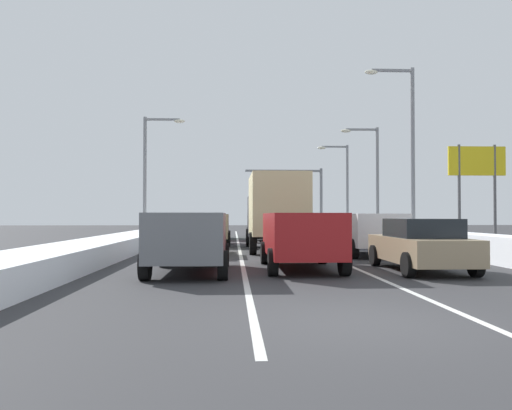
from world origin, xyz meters
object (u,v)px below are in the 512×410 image
Objects in this scene: suv_gray_left_lane_nearest at (190,236)px; suv_tan_left_lane_third at (210,226)px; sedan_black_right_lane_fourth at (315,228)px; sedan_silver_left_lane_second at (193,236)px; suv_red_center_lane_nearest at (300,235)px; street_lamp_right_mid at (372,172)px; street_lamp_right_far at (343,180)px; traffic_light_gantry at (297,186)px; street_lamp_right_near at (407,141)px; sedan_tan_right_lane_nearest at (421,245)px; suv_green_center_lane_fourth at (262,223)px; suv_white_right_lane_second at (367,230)px; suv_navy_right_lane_third at (339,227)px; box_truck_center_lane_second at (275,209)px; street_lamp_left_mid at (151,166)px; suv_maroon_center_lane_third at (269,225)px; suv_white_left_lane_fourth at (212,224)px; roadside_sign_right at (477,172)px.

suv_tan_left_lane_third is (-0.01, 13.32, 0.00)m from suv_gray_left_lane_nearest.
sedan_silver_left_lane_second is at bearing -119.41° from sedan_black_right_lane_fourth.
sedan_black_right_lane_fourth is 0.92× the size of suv_red_center_lane_nearest.
street_lamp_right_mid is 8.38m from street_lamp_right_far.
street_lamp_right_near reaches higher than traffic_light_gantry.
traffic_light_gantry reaches higher than sedan_tan_right_lane_nearest.
suv_green_center_lane_fourth is 1.00× the size of suv_tan_left_lane_third.
street_lamp_right_far is at bearing 67.90° from sedan_black_right_lane_fourth.
traffic_light_gantry is at bearing 86.90° from sedan_black_right_lane_fourth.
suv_white_right_lane_second is at bearing -79.26° from suv_green_center_lane_fourth.
street_lamp_right_far is (3.78, 16.47, 3.59)m from suv_navy_right_lane_third.
box_truck_center_lane_second is 1.60× the size of sedan_silver_left_lane_second.
suv_navy_right_lane_third is 6.90m from suv_tan_left_lane_third.
suv_white_right_lane_second is at bearing -47.95° from suv_tan_left_lane_third.
suv_tan_left_lane_third is at bearing -52.43° from street_lamp_left_mid.
suv_tan_left_lane_third is 0.65× the size of traffic_light_gantry.
street_lamp_right_near reaches higher than street_lamp_right_far.
suv_navy_right_lane_third and suv_red_center_lane_nearest have the same top height.
sedan_tan_right_lane_nearest is 1.00× the size of sedan_silver_left_lane_second.
suv_navy_right_lane_third is 9.28m from sedan_silver_left_lane_second.
suv_gray_left_lane_nearest is at bearing -86.45° from sedan_silver_left_lane_second.
street_lamp_right_near is 15.82m from street_lamp_left_mid.
street_lamp_left_mid is (-7.42, -4.49, 3.74)m from suv_green_center_lane_fourth.
suv_maroon_center_lane_third and suv_gray_left_lane_nearest have the same top height.
sedan_black_right_lane_fourth is at bearing 89.97° from suv_white_right_lane_second.
street_lamp_right_mid is at bearing 62.21° from suv_gray_left_lane_nearest.
street_lamp_right_mid reaches higher than box_truck_center_lane_second.
suv_tan_left_lane_third is at bearing -146.39° from street_lamp_right_mid.
suv_maroon_center_lane_third is at bearing 105.88° from suv_white_right_lane_second.
suv_maroon_center_lane_third and suv_tan_left_lane_third have the same top height.
box_truck_center_lane_second is at bearing -108.81° from sedan_black_right_lane_fourth.
suv_red_center_lane_nearest is 6.88m from sedan_silver_left_lane_second.
suv_gray_left_lane_nearest reaches higher than sedan_tan_right_lane_nearest.
suv_navy_right_lane_third is at bearing 72.79° from suv_red_center_lane_nearest.
suv_red_center_lane_nearest is 0.68× the size of box_truck_center_lane_second.
suv_red_center_lane_nearest is 0.64× the size of street_lamp_right_far.
suv_white_left_lane_fourth is 16.98m from traffic_light_gantry.
sedan_tan_right_lane_nearest and sedan_black_right_lane_fourth have the same top height.
street_lamp_right_mid is (7.60, 19.76, 3.63)m from suv_red_center_lane_nearest.
sedan_silver_left_lane_second is at bearing -152.80° from street_lamp_right_near.
suv_green_center_lane_fourth is at bearing 138.46° from roadside_sign_right.
suv_red_center_lane_nearest is at bearing -80.09° from suv_white_left_lane_fourth.
suv_white_left_lane_fourth is at bearing 168.66° from sedan_black_right_lane_fourth.
suv_navy_right_lane_third is 0.68× the size of box_truck_center_lane_second.
suv_gray_left_lane_nearest is 13.32m from suv_tan_left_lane_third.
suv_red_center_lane_nearest reaches higher than sedan_black_right_lane_fourth.
suv_maroon_center_lane_third is 0.65× the size of traffic_light_gantry.
roadside_sign_right reaches higher than suv_white_right_lane_second.
suv_tan_left_lane_third is at bearing 132.05° from suv_white_right_lane_second.
sedan_silver_left_lane_second is 6.73m from suv_tan_left_lane_third.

